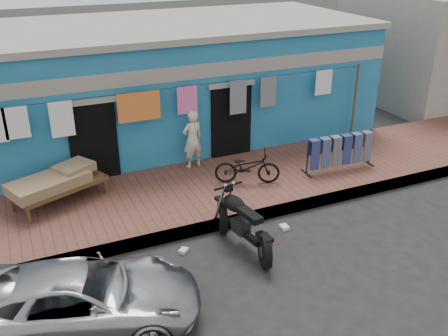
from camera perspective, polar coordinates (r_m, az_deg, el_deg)
ground at (r=9.33m, az=5.10°, el=-11.21°), size 80.00×80.00×0.00m
sidewalk at (r=11.57m, az=-2.02°, el=-2.69°), size 28.00×3.00×0.25m
curb at (r=10.41m, az=1.01°, el=-6.08°), size 28.00×0.10×0.25m
building at (r=14.54m, az=-8.13°, el=9.54°), size 12.20×5.20×3.36m
neighbor_right at (r=20.36m, az=23.82°, el=12.77°), size 6.00×5.00×3.80m
clothesline at (r=11.82m, az=-7.15°, el=6.68°), size 10.06×0.06×2.10m
car at (r=8.09m, az=-16.24°, el=-14.07°), size 4.07×2.61×1.06m
seated_person at (r=12.25m, az=-3.62°, el=3.29°), size 0.58×0.44×1.45m
bicycle at (r=11.50m, az=2.69°, el=0.50°), size 1.58×1.11×0.97m
motorcycle at (r=9.51m, az=2.14°, el=-6.18°), size 1.19×1.98×1.15m
charpoy at (r=11.29m, az=-18.30°, el=-2.08°), size 2.76×2.45×0.70m
jeans_rack at (r=12.53m, az=13.09°, el=1.81°), size 1.92×0.59×0.90m
litter_a at (r=9.68m, az=-4.64°, el=-9.42°), size 0.22×0.21×0.08m
litter_b at (r=10.04m, az=3.52°, el=-8.00°), size 0.19×0.20×0.08m
litter_c at (r=10.44m, az=6.90°, el=-6.74°), size 0.16×0.20×0.08m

